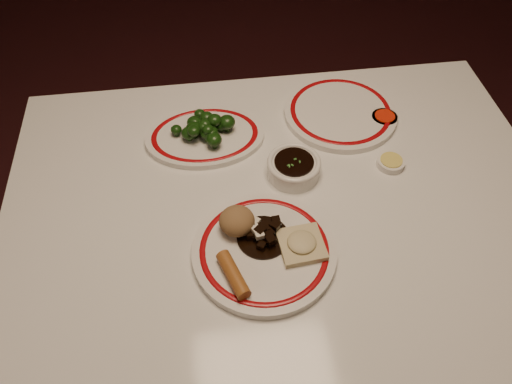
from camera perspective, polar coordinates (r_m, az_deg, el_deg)
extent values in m
plane|color=black|center=(1.72, 2.09, -17.40)|extent=(7.00, 7.00, 0.00)
cube|color=white|center=(1.09, 3.16, -2.25)|extent=(1.20, 0.90, 0.04)
cylinder|color=black|center=(1.66, -18.55, -1.56)|extent=(0.06, 0.06, 0.71)
cylinder|color=black|center=(1.75, 18.04, 2.13)|extent=(0.06, 0.06, 0.71)
cylinder|color=silver|center=(0.99, 0.94, -6.80)|extent=(0.32, 0.32, 0.02)
torus|color=#93070B|center=(0.98, 0.94, -6.51)|extent=(0.28, 0.28, 0.00)
ellipsoid|color=olive|center=(0.99, -2.20, -3.31)|extent=(0.07, 0.07, 0.05)
cylinder|color=#9B5B26|center=(0.94, -2.62, -9.40)|extent=(0.06, 0.10, 0.03)
cube|color=#C3B88A|center=(0.98, 5.21, -6.04)|extent=(0.09, 0.09, 0.01)
ellipsoid|color=#C3B88A|center=(0.97, 5.26, -5.71)|extent=(0.06, 0.06, 0.02)
cylinder|color=black|center=(1.00, 0.81, -5.19)|extent=(0.11, 0.11, 0.00)
cube|color=black|center=(0.99, -0.07, -5.00)|extent=(0.02, 0.02, 0.02)
cube|color=black|center=(0.99, 2.22, -3.92)|extent=(0.03, 0.03, 0.02)
cube|color=black|center=(1.00, 2.30, -3.33)|extent=(0.02, 0.02, 0.02)
cube|color=black|center=(0.97, 0.63, -6.18)|extent=(0.02, 0.02, 0.02)
cube|color=black|center=(0.99, 0.84, -4.25)|extent=(0.02, 0.02, 0.02)
cube|color=black|center=(0.97, 1.68, -5.53)|extent=(0.02, 0.02, 0.02)
cube|color=black|center=(0.99, 0.03, -4.64)|extent=(0.02, 0.02, 0.02)
cube|color=black|center=(0.98, 1.46, -4.83)|extent=(0.03, 0.03, 0.02)
cube|color=black|center=(0.99, -0.55, -4.91)|extent=(0.02, 0.02, 0.02)
cube|color=black|center=(0.98, 0.44, -4.54)|extent=(0.03, 0.03, 0.02)
cube|color=beige|center=(0.98, 0.03, -4.33)|extent=(0.02, 0.02, 0.01)
cube|color=beige|center=(1.00, -0.10, -3.42)|extent=(0.02, 0.02, 0.01)
cube|color=beige|center=(0.97, 0.39, -4.89)|extent=(0.02, 0.02, 0.01)
torus|color=#93070B|center=(1.20, -5.87, 6.56)|extent=(0.25, 0.25, 0.00)
cylinder|color=#23471C|center=(1.21, -6.98, 7.25)|extent=(0.01, 0.01, 0.01)
ellipsoid|color=#14370D|center=(1.20, -7.06, 7.89)|extent=(0.04, 0.04, 0.03)
cylinder|color=#23471C|center=(1.20, -7.02, 6.50)|extent=(0.01, 0.01, 0.01)
ellipsoid|color=#14370D|center=(1.18, -7.10, 7.16)|extent=(0.04, 0.04, 0.03)
cylinder|color=#23471C|center=(1.20, -5.66, 6.77)|extent=(0.01, 0.01, 0.01)
ellipsoid|color=#14370D|center=(1.19, -5.70, 7.24)|extent=(0.03, 0.03, 0.02)
cylinder|color=#23471C|center=(1.21, -3.29, 7.30)|extent=(0.01, 0.01, 0.02)
ellipsoid|color=#14370D|center=(1.19, -3.34, 7.99)|extent=(0.04, 0.04, 0.03)
cylinder|color=#23471C|center=(1.21, -5.75, 6.96)|extent=(0.01, 0.01, 0.01)
ellipsoid|color=#14370D|center=(1.20, -5.80, 7.47)|extent=(0.03, 0.03, 0.03)
cylinder|color=#23471C|center=(1.18, -5.39, 6.00)|extent=(0.01, 0.01, 0.01)
ellipsoid|color=#14370D|center=(1.17, -5.44, 6.51)|extent=(0.03, 0.03, 0.02)
cylinder|color=#23471C|center=(1.21, -9.03, 6.61)|extent=(0.01, 0.01, 0.01)
ellipsoid|color=#14370D|center=(1.20, -9.10, 7.05)|extent=(0.03, 0.03, 0.02)
cylinder|color=#23471C|center=(1.20, -5.86, 6.75)|extent=(0.01, 0.01, 0.01)
ellipsoid|color=#14370D|center=(1.19, -5.91, 7.20)|extent=(0.03, 0.03, 0.02)
cylinder|color=#23471C|center=(1.20, -5.96, 6.64)|extent=(0.01, 0.01, 0.01)
ellipsoid|color=#14370D|center=(1.19, -6.01, 7.14)|extent=(0.03, 0.03, 0.02)
cylinder|color=#23471C|center=(1.20, -6.02, 6.83)|extent=(0.01, 0.01, 0.01)
ellipsoid|color=#14370D|center=(1.20, -6.07, 7.29)|extent=(0.03, 0.03, 0.02)
cylinder|color=#23471C|center=(1.18, -5.11, 6.11)|extent=(0.01, 0.01, 0.01)
ellipsoid|color=#14370D|center=(1.17, -5.17, 6.75)|extent=(0.04, 0.04, 0.03)
cylinder|color=#23471C|center=(1.18, -5.58, 6.10)|extent=(0.01, 0.01, 0.01)
ellipsoid|color=#14370D|center=(1.17, -5.64, 6.66)|extent=(0.03, 0.03, 0.02)
cylinder|color=#23471C|center=(1.19, -7.59, 6.13)|extent=(0.01, 0.01, 0.01)
ellipsoid|color=#14370D|center=(1.18, -7.67, 6.69)|extent=(0.04, 0.04, 0.03)
cylinder|color=#23471C|center=(1.17, -4.75, 5.35)|extent=(0.01, 0.01, 0.01)
ellipsoid|color=#14370D|center=(1.15, -4.81, 5.98)|extent=(0.04, 0.04, 0.03)
cylinder|color=#23471C|center=(1.24, -6.40, 8.35)|extent=(0.01, 0.01, 0.01)
ellipsoid|color=#14370D|center=(1.23, -6.45, 8.85)|extent=(0.03, 0.03, 0.02)
cylinder|color=#23471C|center=(1.21, -3.95, 7.26)|extent=(0.01, 0.01, 0.01)
ellipsoid|color=#14370D|center=(1.20, -3.99, 7.81)|extent=(0.04, 0.04, 0.03)
cylinder|color=#23471C|center=(1.21, -6.97, 7.12)|extent=(0.01, 0.01, 0.01)
ellipsoid|color=#14370D|center=(1.20, -7.04, 7.64)|extent=(0.03, 0.03, 0.02)
cylinder|color=#23471C|center=(1.22, -5.60, 7.85)|extent=(0.01, 0.01, 0.01)
ellipsoid|color=#14370D|center=(1.21, -5.66, 8.46)|extent=(0.03, 0.03, 0.03)
cylinder|color=#23471C|center=(1.21, -5.17, 7.12)|extent=(0.01, 0.01, 0.01)
ellipsoid|color=#14370D|center=(1.20, -5.22, 7.66)|extent=(0.03, 0.03, 0.02)
ellipsoid|color=#14370D|center=(1.18, -5.86, 7.69)|extent=(0.03, 0.03, 0.02)
ellipsoid|color=#14370D|center=(1.16, -5.51, 7.11)|extent=(0.03, 0.03, 0.02)
ellipsoid|color=#14370D|center=(1.19, -4.77, 8.20)|extent=(0.03, 0.03, 0.03)
ellipsoid|color=#14370D|center=(1.18, -6.02, 7.38)|extent=(0.03, 0.03, 0.02)
ellipsoid|color=#14370D|center=(1.16, -7.12, 6.96)|extent=(0.03, 0.03, 0.02)
cylinder|color=silver|center=(1.12, 4.32, 2.70)|extent=(0.12, 0.12, 0.04)
cylinder|color=black|center=(1.10, 4.38, 3.44)|extent=(0.09, 0.09, 0.00)
cylinder|color=silver|center=(1.29, 14.44, 8.10)|extent=(0.06, 0.06, 0.02)
cylinder|color=red|center=(1.28, 14.53, 8.42)|extent=(0.05, 0.05, 0.00)
cylinder|color=silver|center=(1.18, 15.13, 3.25)|extent=(0.06, 0.06, 0.02)
cylinder|color=#DCCC5A|center=(1.18, 15.22, 3.56)|extent=(0.05, 0.05, 0.00)
cylinder|color=silver|center=(1.29, 9.59, 8.93)|extent=(0.33, 0.33, 0.02)
torus|color=#93070B|center=(1.28, 9.64, 9.20)|extent=(0.28, 0.28, 0.00)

